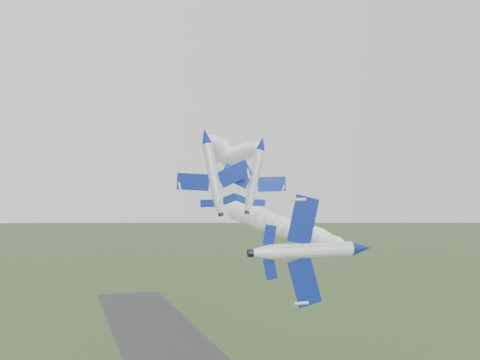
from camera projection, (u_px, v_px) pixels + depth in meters
name	position (u px, v px, depth m)	size (l,w,h in m)	color
jet_lead	(362.00, 248.00, 59.66)	(4.57, 14.39, 11.87)	silver
smoke_trail_jet_lead	(272.00, 222.00, 96.11)	(4.64, 66.37, 4.64)	white
jet_pair_left	(205.00, 136.00, 85.79)	(11.91, 13.99, 4.06)	silver
smoke_trail_jet_pair_left	(216.00, 147.00, 118.04)	(5.67, 57.29, 5.67)	white
jet_pair_right	(262.00, 143.00, 89.51)	(11.00, 13.23, 3.82)	silver
smoke_trail_jet_pair_right	(239.00, 154.00, 125.05)	(5.15, 64.81, 5.15)	white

